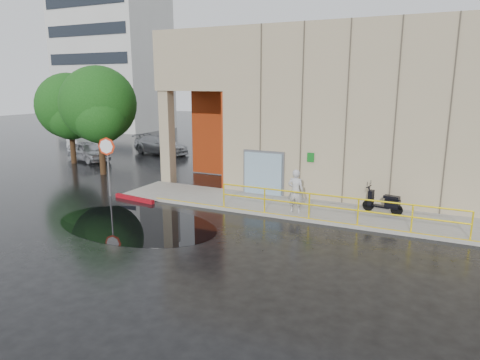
{
  "coord_description": "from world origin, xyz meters",
  "views": [
    {
      "loc": [
        7.76,
        -12.71,
        5.38
      ],
      "look_at": [
        0.34,
        3.0,
        1.44
      ],
      "focal_mm": 32.0,
      "sensor_mm": 36.0,
      "label": 1
    }
  ],
  "objects_px": {
    "scooter": "(384,196)",
    "tree_near": "(99,107)",
    "car_b": "(85,145)",
    "tree_far": "(70,109)",
    "person": "(296,191)",
    "red_curb": "(134,199)",
    "car_a": "(88,151)",
    "car_c": "(161,145)",
    "stop_sign": "(107,154)"
  },
  "relations": [
    {
      "from": "stop_sign",
      "to": "scooter",
      "type": "bearing_deg",
      "value": 19.99
    },
    {
      "from": "person",
      "to": "tree_near",
      "type": "height_order",
      "value": "tree_near"
    },
    {
      "from": "car_a",
      "to": "car_b",
      "type": "xyz_separation_m",
      "value": [
        -2.13,
        1.87,
        0.05
      ]
    },
    {
      "from": "stop_sign",
      "to": "person",
      "type": "bearing_deg",
      "value": 14.84
    },
    {
      "from": "car_a",
      "to": "person",
      "type": "bearing_deg",
      "value": -91.48
    },
    {
      "from": "person",
      "to": "scooter",
      "type": "xyz_separation_m",
      "value": [
        3.3,
        1.43,
        -0.18
      ]
    },
    {
      "from": "tree_far",
      "to": "scooter",
      "type": "bearing_deg",
      "value": -9.53
    },
    {
      "from": "scooter",
      "to": "car_a",
      "type": "xyz_separation_m",
      "value": [
        -20.6,
        4.72,
        -0.2
      ]
    },
    {
      "from": "red_curb",
      "to": "person",
      "type": "bearing_deg",
      "value": 6.99
    },
    {
      "from": "car_b",
      "to": "tree_near",
      "type": "relative_size",
      "value": 0.69
    },
    {
      "from": "stop_sign",
      "to": "car_a",
      "type": "distance_m",
      "value": 10.79
    },
    {
      "from": "stop_sign",
      "to": "tree_far",
      "type": "xyz_separation_m",
      "value": [
        -8.25,
        5.71,
        1.65
      ]
    },
    {
      "from": "stop_sign",
      "to": "red_curb",
      "type": "relative_size",
      "value": 1.2
    },
    {
      "from": "person",
      "to": "car_c",
      "type": "height_order",
      "value": "person"
    },
    {
      "from": "person",
      "to": "stop_sign",
      "type": "distance_m",
      "value": 9.26
    },
    {
      "from": "person",
      "to": "stop_sign",
      "type": "xyz_separation_m",
      "value": [
        -9.17,
        -0.8,
        1.01
      ]
    },
    {
      "from": "red_curb",
      "to": "scooter",
      "type": "bearing_deg",
      "value": 12.23
    },
    {
      "from": "car_a",
      "to": "tree_far",
      "type": "height_order",
      "value": "tree_far"
    },
    {
      "from": "person",
      "to": "tree_far",
      "type": "height_order",
      "value": "tree_far"
    },
    {
      "from": "stop_sign",
      "to": "tree_near",
      "type": "relative_size",
      "value": 0.45
    },
    {
      "from": "tree_near",
      "to": "red_curb",
      "type": "bearing_deg",
      "value": -35.35
    },
    {
      "from": "car_a",
      "to": "tree_near",
      "type": "bearing_deg",
      "value": -108.72
    },
    {
      "from": "car_c",
      "to": "stop_sign",
      "type": "bearing_deg",
      "value": -141.82
    },
    {
      "from": "red_curb",
      "to": "car_b",
      "type": "bearing_deg",
      "value": 142.98
    },
    {
      "from": "person",
      "to": "car_a",
      "type": "bearing_deg",
      "value": -20.06
    },
    {
      "from": "stop_sign",
      "to": "tree_far",
      "type": "bearing_deg",
      "value": 155.2
    },
    {
      "from": "tree_far",
      "to": "car_c",
      "type": "bearing_deg",
      "value": 63.88
    },
    {
      "from": "person",
      "to": "stop_sign",
      "type": "bearing_deg",
      "value": 4.45
    },
    {
      "from": "scooter",
      "to": "tree_far",
      "type": "bearing_deg",
      "value": -177.93
    },
    {
      "from": "car_b",
      "to": "car_c",
      "type": "distance_m",
      "value": 5.72
    },
    {
      "from": "car_c",
      "to": "tree_far",
      "type": "distance_m",
      "value": 7.31
    },
    {
      "from": "person",
      "to": "car_b",
      "type": "relative_size",
      "value": 0.41
    },
    {
      "from": "tree_near",
      "to": "person",
      "type": "bearing_deg",
      "value": -12.57
    },
    {
      "from": "car_c",
      "to": "person",
      "type": "bearing_deg",
      "value": -113.21
    },
    {
      "from": "stop_sign",
      "to": "tree_far",
      "type": "height_order",
      "value": "tree_far"
    },
    {
      "from": "person",
      "to": "car_a",
      "type": "distance_m",
      "value": 18.37
    },
    {
      "from": "stop_sign",
      "to": "car_a",
      "type": "bearing_deg",
      "value": 149.39
    },
    {
      "from": "scooter",
      "to": "car_c",
      "type": "xyz_separation_m",
      "value": [
        -17.79,
        9.46,
        -0.16
      ]
    },
    {
      "from": "tree_far",
      "to": "person",
      "type": "bearing_deg",
      "value": -15.73
    },
    {
      "from": "car_b",
      "to": "tree_far",
      "type": "bearing_deg",
      "value": -120.35
    },
    {
      "from": "red_curb",
      "to": "car_c",
      "type": "distance_m",
      "value": 13.71
    },
    {
      "from": "scooter",
      "to": "red_curb",
      "type": "distance_m",
      "value": 11.15
    },
    {
      "from": "scooter",
      "to": "car_a",
      "type": "distance_m",
      "value": 21.14
    },
    {
      "from": "scooter",
      "to": "tree_near",
      "type": "distance_m",
      "value": 16.62
    },
    {
      "from": "red_curb",
      "to": "tree_near",
      "type": "relative_size",
      "value": 0.38
    },
    {
      "from": "person",
      "to": "tree_far",
      "type": "bearing_deg",
      "value": -16.25
    },
    {
      "from": "car_a",
      "to": "tree_far",
      "type": "relative_size",
      "value": 0.66
    },
    {
      "from": "stop_sign",
      "to": "car_c",
      "type": "relative_size",
      "value": 0.58
    },
    {
      "from": "car_a",
      "to": "stop_sign",
      "type": "bearing_deg",
      "value": -112.41
    },
    {
      "from": "stop_sign",
      "to": "car_a",
      "type": "xyz_separation_m",
      "value": [
        -8.14,
        6.94,
        -1.39
      ]
    }
  ]
}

